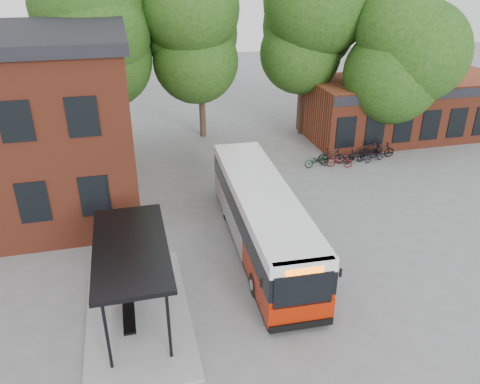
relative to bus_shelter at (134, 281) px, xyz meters
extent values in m
plane|color=slate|center=(4.50, 1.00, -1.45)|extent=(100.00, 100.00, 0.00)
imported|color=black|center=(11.19, 10.81, -1.02)|extent=(1.68, 0.74, 0.86)
imported|color=black|center=(12.23, 11.05, -0.95)|extent=(1.73, 0.85, 1.00)
imported|color=#5A0E0D|center=(12.48, 10.43, -1.04)|extent=(1.64, 1.07, 0.81)
imported|color=black|center=(13.67, 10.80, -1.00)|extent=(1.54, 0.68, 0.89)
imported|color=black|center=(13.96, 11.04, -1.05)|extent=(1.56, 0.61, 0.81)
imported|color=black|center=(15.21, 11.63, -0.96)|extent=(1.65, 0.47, 0.99)
imported|color=black|center=(14.97, 10.73, -1.05)|extent=(1.63, 0.96, 0.81)
imported|color=black|center=(15.70, 11.21, -0.94)|extent=(1.73, 0.58, 1.02)
camera|label=1|loc=(0.34, -13.35, 9.69)|focal=35.00mm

